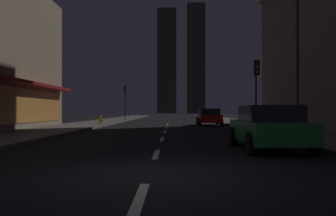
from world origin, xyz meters
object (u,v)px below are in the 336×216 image
object	(u,v)px
car_parked_near	(269,127)
traffic_light_near_right	(256,79)
traffic_light_far_left	(125,95)
fire_hydrant_far_left	(101,120)
street_lamp_right	(279,28)
car_parked_far	(209,117)

from	to	relation	value
car_parked_near	traffic_light_near_right	world-z (taller)	traffic_light_near_right
car_parked_near	traffic_light_far_left	size ratio (longest dim) A/B	1.01
traffic_light_near_right	traffic_light_far_left	size ratio (longest dim) A/B	1.00
fire_hydrant_far_left	street_lamp_right	world-z (taller)	street_lamp_right
fire_hydrant_far_left	street_lamp_right	size ratio (longest dim) A/B	0.10
fire_hydrant_far_left	street_lamp_right	xyz separation A→B (m)	(11.28, -14.38, 4.61)
car_parked_near	street_lamp_right	size ratio (longest dim) A/B	0.64
car_parked_near	traffic_light_near_right	xyz separation A→B (m)	(1.90, 9.39, 2.45)
car_parked_near	car_parked_far	world-z (taller)	same
fire_hydrant_far_left	traffic_light_near_right	distance (m)	15.13
traffic_light_far_left	street_lamp_right	size ratio (longest dim) A/B	0.64
car_parked_far	fire_hydrant_far_left	bearing A→B (deg)	176.18
traffic_light_far_left	street_lamp_right	xyz separation A→B (m)	(10.88, -26.96, 1.87)
car_parked_far	traffic_light_near_right	distance (m)	9.46
fire_hydrant_far_left	car_parked_near	bearing A→B (deg)	-63.39
car_parked_far	street_lamp_right	distance (m)	14.52
fire_hydrant_far_left	street_lamp_right	bearing A→B (deg)	-51.89
fire_hydrant_far_left	traffic_light_near_right	xyz separation A→B (m)	(11.40, -9.57, 2.74)
traffic_light_near_right	street_lamp_right	bearing A→B (deg)	-91.43
fire_hydrant_far_left	traffic_light_near_right	bearing A→B (deg)	-40.01
car_parked_near	street_lamp_right	bearing A→B (deg)	68.77
car_parked_near	traffic_light_far_left	distance (m)	32.92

